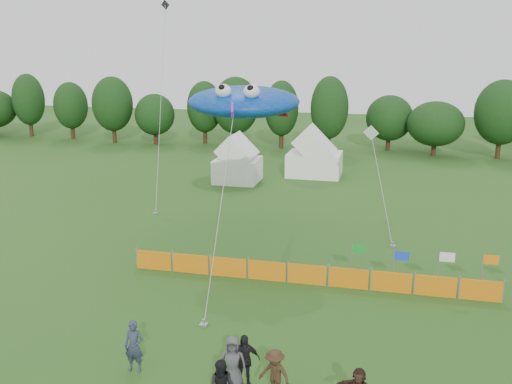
% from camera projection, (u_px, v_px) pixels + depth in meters
% --- Properties ---
extents(ground, '(160.00, 160.00, 0.00)m').
position_uv_depth(ground, '(217.00, 375.00, 20.21)').
color(ground, '#234C16').
rests_on(ground, ground).
extents(treeline, '(104.57, 8.78, 8.36)m').
position_uv_depth(treeline, '(355.00, 113.00, 61.10)').
color(treeline, '#382314').
rests_on(treeline, ground).
extents(tent_left, '(3.69, 3.69, 3.25)m').
position_uv_depth(tent_left, '(238.00, 163.00, 48.23)').
color(tent_left, white).
rests_on(tent_left, ground).
extents(tent_right, '(4.76, 3.81, 3.36)m').
position_uv_depth(tent_right, '(315.00, 157.00, 50.45)').
color(tent_right, white).
rests_on(tent_right, ground).
extents(barrier_fence, '(17.90, 0.06, 1.00)m').
position_uv_depth(barrier_fence, '(307.00, 274.00, 27.76)').
color(barrier_fence, orange).
rests_on(barrier_fence, ground).
extents(flag_row, '(10.73, 0.72, 2.16)m').
position_uv_depth(flag_row, '(464.00, 266.00, 26.46)').
color(flag_row, gray).
rests_on(flag_row, ground).
extents(spectator_a, '(0.73, 0.50, 1.93)m').
position_uv_depth(spectator_a, '(134.00, 346.00, 20.26)').
color(spectator_a, '#2A3046').
rests_on(spectator_a, ground).
extents(spectator_c, '(1.31, 1.00, 1.79)m').
position_uv_depth(spectator_c, '(275.00, 375.00, 18.65)').
color(spectator_c, '#372416').
rests_on(spectator_c, ground).
extents(spectator_d, '(1.22, 0.93, 1.92)m').
position_uv_depth(spectator_d, '(244.00, 361.00, 19.35)').
color(spectator_d, black).
rests_on(spectator_d, ground).
extents(spectator_e, '(1.01, 0.73, 1.91)m').
position_uv_depth(spectator_e, '(233.00, 363.00, 19.23)').
color(spectator_e, '#434247').
rests_on(spectator_e, ground).
extents(stingray_kite, '(6.80, 17.85, 9.45)m').
position_uv_depth(stingray_kite, '(246.00, 101.00, 31.26)').
color(stingray_kite, blue).
rests_on(stingray_kite, ground).
extents(small_kite_white, '(2.55, 8.99, 5.87)m').
position_uv_depth(small_kite_white, '(377.00, 163.00, 38.00)').
color(small_kite_white, silver).
rests_on(small_kite_white, ground).
extents(small_kite_dark, '(3.40, 10.55, 14.85)m').
position_uv_depth(small_kite_dark, '(161.00, 91.00, 43.07)').
color(small_kite_dark, black).
rests_on(small_kite_dark, ground).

